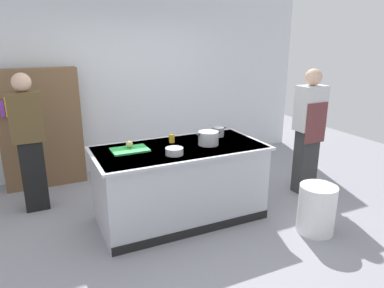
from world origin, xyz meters
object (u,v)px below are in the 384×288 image
Objects in this scene: juice_cup at (172,138)px; trash_bin at (317,209)px; sauce_pan at (218,132)px; stock_pot at (208,138)px; person_chef at (309,129)px; mixing_bowl at (174,151)px; person_guest at (29,140)px; bookshelf at (41,129)px; onion at (129,144)px.

juice_cup is 0.18× the size of trash_bin.
stock_pot is at bearing -137.20° from sauce_pan.
person_chef reaches higher than sauce_pan.
person_guest is at bearing 138.52° from mixing_bowl.
person_chef is 3.60m from person_guest.
person_guest reaches higher than mixing_bowl.
person_guest is (-1.54, 0.80, -0.04)m from juice_cup.
stock_pot is 2.53m from bookshelf.
trash_bin is 0.32× the size of person_chef.
stock_pot reaches higher than onion.
sauce_pan is at bearing 118.23° from trash_bin.
sauce_pan is 2.56m from bookshelf.
onion is 1.32m from person_guest.
person_guest is 0.81m from bookshelf.
juice_cup is 2.10m from bookshelf.
juice_cup is at bearing 86.58° from person_chef.
mixing_bowl is 0.11× the size of bookshelf.
person_guest is at bearing -102.40° from bookshelf.
stock_pot is at bearing -36.55° from juice_cup.
bookshelf is at bearing 141.64° from sauce_pan.
bookshelf is at bearing 121.14° from mixing_bowl.
juice_cup is at bearing 5.18° from onion.
juice_cup is at bearing 143.45° from stock_pot.
bookshelf is at bearing 130.82° from juice_cup.
sauce_pan is at bearing -0.23° from juice_cup.
juice_cup is at bearing 137.38° from trash_bin.
person_chef is at bearing 54.56° from trash_bin.
trash_bin is 3.84m from bookshelf.
bookshelf reaches higher than juice_cup.
juice_cup is (-0.64, 0.00, -0.01)m from sauce_pan.
mixing_bowl is (-0.79, -0.43, -0.02)m from sauce_pan.
trash_bin is (1.26, -1.16, -0.67)m from juice_cup.
trash_bin is 1.29m from person_chef.
juice_cup is 1.92m from person_chef.
trash_bin is 3.47m from person_guest.
onion is at bearing 166.39° from stock_pot.
juice_cup is 0.06× the size of person_chef.
stock_pot reaches higher than trash_bin.
bookshelf is (-1.37, 1.59, -0.10)m from juice_cup.
stock_pot is 3.04× the size of juice_cup.
sauce_pan is 2.07× the size of juice_cup.
trash_bin is at bearing 148.50° from person_chef.
mixing_bowl is 0.11× the size of person_guest.
bookshelf is at bearing 64.71° from person_chef.
person_guest reaches higher than trash_bin.
stock_pot is 0.38m from sauce_pan.
mixing_bowl reaches higher than trash_bin.
person_chef is (1.55, 0.02, -0.06)m from stock_pot.
person_guest is (-1.90, 1.06, -0.07)m from stock_pot.
onion is 0.91m from stock_pot.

